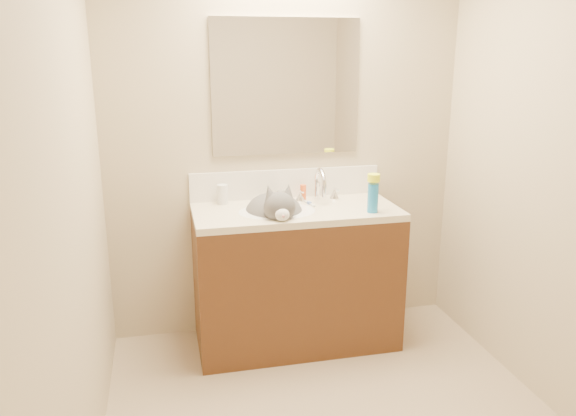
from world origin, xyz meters
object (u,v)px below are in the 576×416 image
vanity_cabinet (296,280)px  amber_bottle (303,192)px  basin (277,223)px  spray_can (373,198)px  faucet (319,187)px  cat (275,213)px  silver_jar (282,196)px  pill_bottle (222,194)px

vanity_cabinet → amber_bottle: (0.09, 0.19, 0.50)m
basin → spray_can: (0.53, -0.14, 0.15)m
basin → amber_bottle: 0.33m
faucet → spray_can: bearing=-53.7°
vanity_cabinet → faucet: bearing=37.3°
cat → amber_bottle: (0.22, 0.22, 0.06)m
silver_jar → amber_bottle: amber_bottle is taller
amber_bottle → spray_can: 0.48m
cat → silver_jar: size_ratio=7.34×
basin → spray_can: spray_can is taller
vanity_cabinet → spray_can: bearing=-22.9°
vanity_cabinet → faucet: 0.58m
silver_jar → spray_can: size_ratio=0.39×
vanity_cabinet → silver_jar: bearing=103.7°
basin → silver_jar: (0.07, 0.22, 0.10)m
faucet → amber_bottle: (-0.09, 0.06, -0.04)m
pill_bottle → spray_can: size_ratio=0.71×
pill_bottle → amber_bottle: 0.50m
pill_bottle → faucet: bearing=-6.0°
basin → silver_jar: silver_jar is taller
faucet → amber_bottle: size_ratio=3.01×
faucet → spray_can: size_ratio=1.68×
faucet → amber_bottle: 0.11m
basin → silver_jar: 0.25m
silver_jar → basin: bearing=-108.7°
silver_jar → vanity_cabinet: bearing=-76.3°
faucet → pill_bottle: bearing=174.0°
vanity_cabinet → cat: 0.46m
vanity_cabinet → faucet: faucet is taller
basin → pill_bottle: (-0.29, 0.23, 0.13)m
vanity_cabinet → silver_jar: (-0.05, 0.19, 0.48)m
basin → cat: 0.06m
vanity_cabinet → basin: size_ratio=2.67×
basin → pill_bottle: pill_bottle is taller
vanity_cabinet → amber_bottle: size_ratio=12.91×
pill_bottle → spray_can: bearing=-24.5°
pill_bottle → silver_jar: (0.36, -0.01, -0.03)m
basin → pill_bottle: size_ratio=3.79×
cat → pill_bottle: bearing=142.2°
silver_jar → cat: bearing=-111.3°
vanity_cabinet → spray_can: 0.69m
cat → amber_bottle: size_ratio=5.15×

